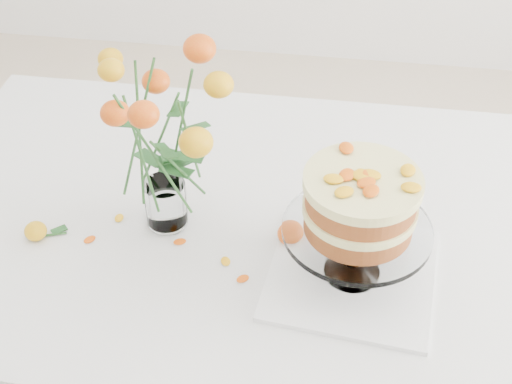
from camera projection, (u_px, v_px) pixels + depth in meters
table at (247, 243)px, 1.54m from camera, size 1.43×0.93×0.76m
napkin at (351, 274)px, 1.35m from camera, size 0.34×0.34×0.01m
cake_stand at (360, 209)px, 1.24m from camera, size 0.27×0.27×0.24m
rose_vase at (157, 125)px, 1.30m from camera, size 0.31×0.31×0.42m
loose_rose_near at (36, 231)px, 1.42m from camera, size 0.08×0.04×0.04m
loose_rose_far at (291, 234)px, 1.41m from camera, size 0.09×0.06×0.04m
stray_petal_a at (180, 242)px, 1.42m from camera, size 0.03×0.02×0.00m
stray_petal_b at (226, 261)px, 1.38m from camera, size 0.03×0.02×0.00m
stray_petal_c at (243, 279)px, 1.34m from camera, size 0.03×0.02×0.00m
stray_petal_d at (119, 218)px, 1.47m from camera, size 0.03×0.02×0.00m
stray_petal_e at (90, 240)px, 1.42m from camera, size 0.03×0.02×0.00m
stray_petal_f at (393, 257)px, 1.39m from camera, size 0.03×0.02×0.00m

